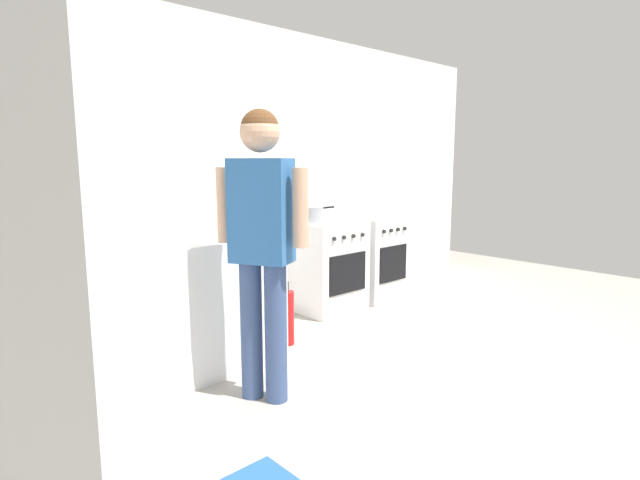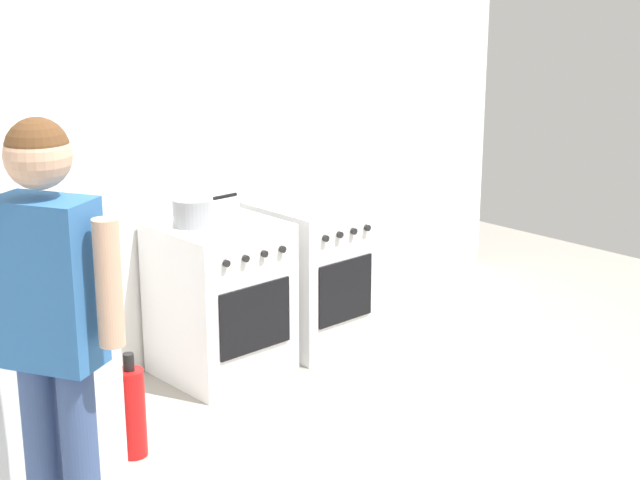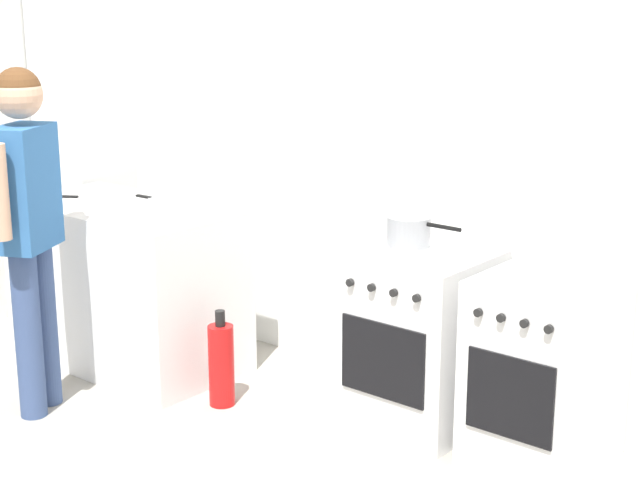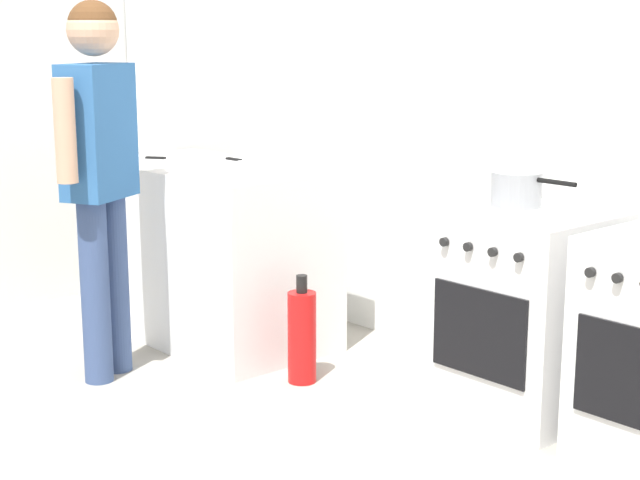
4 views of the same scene
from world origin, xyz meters
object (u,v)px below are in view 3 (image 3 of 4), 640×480
at_px(oven_left, 420,338).
at_px(knife_bread, 157,199).
at_px(knife_paring, 63,197).
at_px(person, 27,210).
at_px(oven_right, 544,370).
at_px(pot, 409,231).
at_px(fire_extinguisher, 221,364).
at_px(larder_cabinet, 85,158).

bearing_deg(oven_left, knife_bread, -174.51).
bearing_deg(knife_paring, oven_left, 12.04).
bearing_deg(knife_bread, person, -81.27).
distance_m(oven_right, pot, 0.92).
relative_size(knife_bread, person, 0.21).
bearing_deg(pot, fire_extinguisher, -144.74).
bearing_deg(larder_cabinet, oven_right, -1.77).
distance_m(oven_right, larder_cabinet, 3.35).
distance_m(pot, larder_cabinet, 2.54).
xyz_separation_m(oven_left, person, (-1.53, -1.09, 0.60)).
relative_size(oven_right, pot, 2.16).
bearing_deg(oven_left, larder_cabinet, 177.80).
bearing_deg(oven_left, fire_extinguisher, -151.22).
distance_m(oven_left, larder_cabinet, 2.71).
height_order(pot, larder_cabinet, larder_cabinet).
bearing_deg(oven_left, pot, 153.67).
bearing_deg(oven_right, oven_left, 180.00).
bearing_deg(pot, oven_right, -4.21).
height_order(knife_bread, knife_paring, same).
height_order(knife_paring, fire_extinguisher, knife_paring).
relative_size(knife_paring, larder_cabinet, 0.09).
height_order(oven_left, oven_right, same).
distance_m(knife_bread, person, 0.95).
xyz_separation_m(pot, larder_cabinet, (-2.54, 0.05, 0.08)).
distance_m(fire_extinguisher, larder_cabinet, 2.03).
bearing_deg(larder_cabinet, fire_extinguisher, -18.05).
height_order(oven_right, fire_extinguisher, oven_right).
distance_m(oven_left, knife_bread, 1.75).
bearing_deg(pot, person, -140.96).
height_order(oven_right, knife_paring, knife_paring).
relative_size(oven_left, fire_extinguisher, 1.70).
relative_size(fire_extinguisher, larder_cabinet, 0.25).
xyz_separation_m(oven_right, larder_cabinet, (-3.30, 0.10, 0.57)).
xyz_separation_m(person, fire_extinguisher, (0.66, 0.62, -0.81)).
relative_size(person, larder_cabinet, 0.85).
relative_size(oven_left, person, 0.50).
height_order(knife_paring, larder_cabinet, larder_cabinet).
relative_size(pot, knife_paring, 2.10).
bearing_deg(knife_bread, oven_right, 3.95).
bearing_deg(larder_cabinet, knife_paring, -47.14).
bearing_deg(knife_paring, person, -46.72).
relative_size(knife_bread, fire_extinguisher, 0.70).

